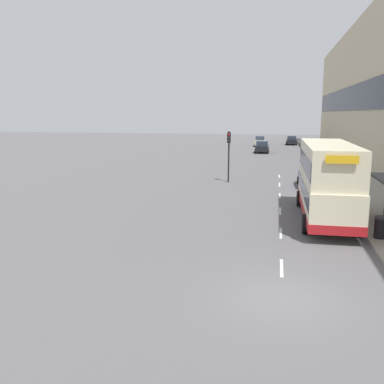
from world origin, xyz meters
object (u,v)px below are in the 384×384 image
at_px(car_0, 262,147).
at_px(litter_bin, 380,227).
at_px(double_decker_bus_near, 327,180).
at_px(car_2, 292,140).
at_px(traffic_light_far_kerb, 229,148).
at_px(car_3, 311,177).
at_px(car_1, 260,141).

xyz_separation_m(car_0, litter_bin, (7.05, -44.91, -0.20)).
height_order(double_decker_bus_near, car_2, double_decker_bus_near).
xyz_separation_m(litter_bin, traffic_light_far_kerb, (-8.95, 16.05, 2.32)).
distance_m(car_0, litter_bin, 45.47).
relative_size(car_3, litter_bin, 3.80).
height_order(car_0, traffic_light_far_kerb, traffic_light_far_kerb).
relative_size(car_0, traffic_light_far_kerb, 0.93).
xyz_separation_m(double_decker_bus_near, litter_bin, (2.08, -3.78, -1.61)).
bearing_deg(car_2, double_decker_bus_near, -89.93).
relative_size(double_decker_bus_near, traffic_light_far_kerb, 2.29).
distance_m(double_decker_bus_near, car_3, 11.42).
bearing_deg(car_3, double_decker_bus_near, -90.07).
relative_size(car_1, car_2, 0.94).
distance_m(car_0, car_1, 12.77).
distance_m(double_decker_bus_near, car_0, 41.46).
xyz_separation_m(double_decker_bus_near, traffic_light_far_kerb, (-6.88, 12.27, 0.71)).
xyz_separation_m(car_2, litter_bin, (2.14, -62.81, -0.17)).
distance_m(car_0, traffic_light_far_kerb, 29.00).
height_order(double_decker_bus_near, traffic_light_far_kerb, traffic_light_far_kerb).
height_order(car_2, car_3, car_2).
bearing_deg(double_decker_bus_near, car_1, 96.17).
height_order(car_0, litter_bin, car_0).
bearing_deg(litter_bin, car_0, 98.93).
bearing_deg(traffic_light_far_kerb, car_2, 81.72).
bearing_deg(car_1, car_0, 93.78).
distance_m(double_decker_bus_near, car_2, 59.04).
xyz_separation_m(car_2, traffic_light_far_kerb, (-6.81, -46.76, 2.15)).
relative_size(car_1, car_3, 1.00).
bearing_deg(car_1, litter_bin, 97.80).
distance_m(litter_bin, traffic_light_far_kerb, 18.52).
bearing_deg(car_2, traffic_light_far_kerb, -98.28).
distance_m(car_0, car_3, 30.22).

